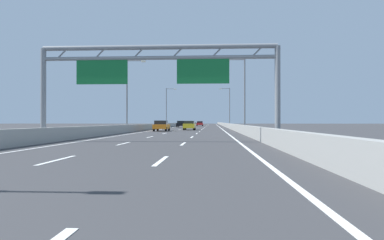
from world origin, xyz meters
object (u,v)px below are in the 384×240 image
orange_car (162,126)px  black_car (181,124)px  streetlamp_left_far (167,105)px  streetlamp_left_mid (129,91)px  red_car (200,124)px  yellow_car (189,125)px  streetlamp_right_mid (243,90)px  streetlamp_right_far (229,105)px  sign_gantry (157,69)px

orange_car → black_car: size_ratio=0.95×
streetlamp_left_far → orange_car: streetlamp_left_far is taller
streetlamp_left_mid → black_car: 35.49m
black_car → red_car: size_ratio=1.11×
streetlamp_left_mid → orange_car: bearing=37.1°
yellow_car → orange_car: bearing=-117.7°
streetlamp_left_mid → yellow_car: 12.96m
streetlamp_right_mid → streetlamp_right_far: bearing=90.0°
streetlamp_left_mid → streetlamp_left_far: bearing=90.0°
streetlamp_right_mid → black_car: streetlamp_right_mid is taller
red_car → streetlamp_left_mid: bearing=-97.2°
sign_gantry → black_car: (-3.61, 57.73, -4.02)m
yellow_car → streetlamp_left_mid: bearing=-127.7°
streetlamp_right_mid → yellow_car: 13.04m
streetlamp_right_mid → streetlamp_right_far: size_ratio=1.00×
streetlamp_right_far → black_car: size_ratio=2.03×
sign_gantry → streetlamp_left_far: size_ratio=1.66×
orange_car → yellow_car: size_ratio=0.98×
orange_car → black_car: (-0.17, 32.01, 0.04)m
streetlamp_right_far → orange_car: size_ratio=2.13×
sign_gantry → streetlamp_right_mid: streetlamp_right_mid is taller
streetlamp_left_far → yellow_car: bearing=-76.1°
streetlamp_left_far → red_car: bearing=68.1°
red_car → orange_car: bearing=-93.5°
yellow_car → streetlamp_right_mid: bearing=-51.8°
orange_car → red_car: bearing=86.5°
streetlamp_right_far → black_car: streetlamp_right_far is taller
streetlamp_right_far → streetlamp_right_mid: bearing=-90.0°
streetlamp_right_far → red_car: bearing=112.8°
sign_gantry → yellow_car: bearing=90.0°
streetlamp_left_far → orange_car: (3.93, -36.48, -4.66)m
streetlamp_left_far → red_car: size_ratio=2.24×
red_car → sign_gantry: bearing=-90.0°
streetlamp_left_mid → streetlamp_right_far: (14.93, 39.45, 0.00)m
sign_gantry → streetlamp_left_mid: (-7.37, 22.74, 0.60)m
streetlamp_left_far → streetlamp_right_far: bearing=0.0°
streetlamp_left_mid → streetlamp_right_far: same height
streetlamp_right_far → orange_car: 38.38m
streetlamp_left_mid → black_car: bearing=83.9°
orange_car → streetlamp_right_far: bearing=73.2°
streetlamp_left_mid → orange_car: size_ratio=2.13×
sign_gantry → streetlamp_right_mid: (7.56, 22.74, 0.60)m
streetlamp_left_far → sign_gantry: bearing=-83.2°
streetlamp_left_far → streetlamp_left_mid: bearing=-90.0°
streetlamp_right_far → orange_car: (-11.00, -36.48, -4.66)m
streetlamp_left_mid → black_car: streetlamp_left_mid is taller
black_car → orange_car: bearing=-89.7°
streetlamp_left_mid → black_car: size_ratio=2.03×
streetlamp_right_far → red_car: (-7.62, 18.16, -4.66)m
streetlamp_left_far → streetlamp_right_far: same height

